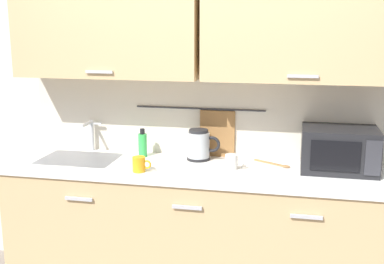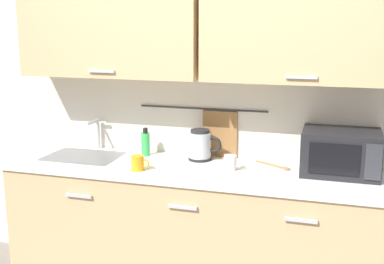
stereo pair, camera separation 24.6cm
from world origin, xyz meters
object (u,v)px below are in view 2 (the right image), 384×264
dish_soap_bottle (146,143)px  wooden_spoon (277,166)px  mug_near_sink (138,163)px  electric_kettle (201,145)px  microwave (341,152)px  mug_by_kettle (231,163)px

dish_soap_bottle → wooden_spoon: dish_soap_bottle is taller
mug_near_sink → electric_kettle: bearing=48.8°
microwave → electric_kettle: 0.90m
mug_by_kettle → wooden_spoon: bearing=28.7°
dish_soap_bottle → mug_near_sink: (0.09, -0.35, -0.04)m
electric_kettle → mug_near_sink: size_ratio=1.89×
mug_near_sink → mug_by_kettle: same height
microwave → dish_soap_bottle: bearing=177.6°
dish_soap_bottle → mug_near_sink: 0.36m
dish_soap_bottle → wooden_spoon: (0.91, -0.02, -0.08)m
microwave → wooden_spoon: size_ratio=1.83×
microwave → mug_by_kettle: microwave is taller
mug_near_sink → wooden_spoon: bearing=21.3°
mug_near_sink → mug_by_kettle: size_ratio=1.00×
dish_soap_bottle → mug_by_kettle: dish_soap_bottle is taller
electric_kettle → mug_by_kettle: 0.31m
electric_kettle → dish_soap_bottle: (-0.40, -0.01, -0.01)m
mug_by_kettle → wooden_spoon: size_ratio=0.48×
mug_near_sink → wooden_spoon: mug_near_sink is taller
mug_near_sink → wooden_spoon: size_ratio=0.48×
mug_by_kettle → wooden_spoon: mug_by_kettle is taller
mug_by_kettle → mug_near_sink: bearing=-162.6°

